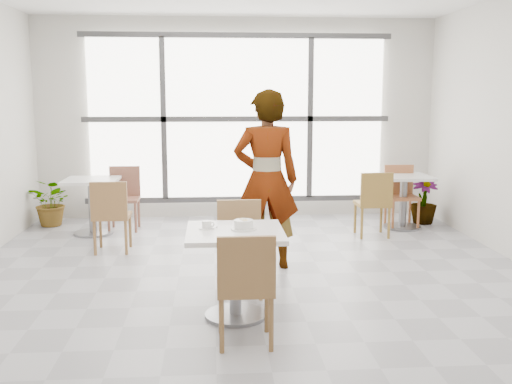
{
  "coord_description": "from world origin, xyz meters",
  "views": [
    {
      "loc": [
        -0.39,
        -5.45,
        1.85
      ],
      "look_at": [
        0.0,
        -0.3,
        1.0
      ],
      "focal_mm": 41.25,
      "sensor_mm": 36.0,
      "label": 1
    }
  ],
  "objects": [
    {
      "name": "wall_back",
      "position": [
        0.0,
        3.5,
        1.5
      ],
      "size": [
        6.0,
        0.0,
        6.0
      ],
      "primitive_type": "plane",
      "rotation": [
        1.57,
        0.0,
        0.0
      ],
      "color": "silver",
      "rests_on": "ground"
    },
    {
      "name": "bg_chair_left_far",
      "position": [
        -1.62,
        2.73,
        0.5
      ],
      "size": [
        0.42,
        0.42,
        0.87
      ],
      "color": "brown",
      "rests_on": "ground"
    },
    {
      "name": "chair_near",
      "position": [
        -0.15,
        -1.32,
        0.5
      ],
      "size": [
        0.42,
        0.42,
        0.87
      ],
      "rotation": [
        0.0,
        0.0,
        3.14
      ],
      "color": "brown",
      "rests_on": "ground"
    },
    {
      "name": "window",
      "position": [
        0.0,
        3.44,
        1.5
      ],
      "size": [
        4.6,
        0.07,
        2.52
      ],
      "color": "white",
      "rests_on": "ground"
    },
    {
      "name": "bg_chair_right_far",
      "position": [
        2.28,
        2.6,
        0.5
      ],
      "size": [
        0.42,
        0.42,
        0.87
      ],
      "color": "#A15E38",
      "rests_on": "ground"
    },
    {
      "name": "wall_front",
      "position": [
        0.0,
        -3.5,
        1.5
      ],
      "size": [
        6.0,
        0.0,
        6.0
      ],
      "primitive_type": "plane",
      "rotation": [
        -1.57,
        0.0,
        0.0
      ],
      "color": "silver",
      "rests_on": "ground"
    },
    {
      "name": "chair_far",
      "position": [
        -0.14,
        -0.07,
        0.5
      ],
      "size": [
        0.42,
        0.42,
        0.87
      ],
      "color": "#9C7549",
      "rests_on": "ground"
    },
    {
      "name": "plant_left",
      "position": [
        -2.67,
        2.99,
        0.34
      ],
      "size": [
        0.78,
        0.74,
        0.68
      ],
      "primitive_type": "imported",
      "rotation": [
        0.0,
        0.0,
        -0.42
      ],
      "color": "#4D7C45",
      "rests_on": "ground"
    },
    {
      "name": "plant_right",
      "position": [
        2.68,
        2.76,
        0.34
      ],
      "size": [
        0.42,
        0.42,
        0.68
      ],
      "primitive_type": "imported",
      "rotation": [
        0.0,
        0.0,
        -0.1
      ],
      "color": "#517840",
      "rests_on": "ground"
    },
    {
      "name": "bg_chair_left_near",
      "position": [
        -1.58,
        1.43,
        0.5
      ],
      "size": [
        0.42,
        0.42,
        0.87
      ],
      "rotation": [
        0.0,
        0.0,
        3.14
      ],
      "color": "olive",
      "rests_on": "ground"
    },
    {
      "name": "bg_table_right",
      "position": [
        2.28,
        2.47,
        0.49
      ],
      "size": [
        0.7,
        0.7,
        0.75
      ],
      "color": "silver",
      "rests_on": "ground"
    },
    {
      "name": "oatmeal_bowl",
      "position": [
        -0.13,
        -0.7,
        0.79
      ],
      "size": [
        0.21,
        0.21,
        0.1
      ],
      "color": "white",
      "rests_on": "main_table"
    },
    {
      "name": "floor",
      "position": [
        0.0,
        0.0,
        0.0
      ],
      "size": [
        7.0,
        7.0,
        0.0
      ],
      "primitive_type": "plane",
      "color": "#9E9EA5",
      "rests_on": "ground"
    },
    {
      "name": "person",
      "position": [
        0.19,
        0.73,
        0.96
      ],
      "size": [
        0.71,
        0.47,
        1.92
      ],
      "primitive_type": "imported",
      "rotation": [
        0.0,
        0.0,
        3.12
      ],
      "color": "black",
      "rests_on": "ground"
    },
    {
      "name": "main_table",
      "position": [
        -0.21,
        -0.72,
        0.52
      ],
      "size": [
        0.8,
        0.8,
        0.75
      ],
      "color": "white",
      "rests_on": "ground"
    },
    {
      "name": "bg_chair_right_near",
      "position": [
        1.72,
        1.98,
        0.5
      ],
      "size": [
        0.42,
        0.42,
        0.87
      ],
      "rotation": [
        0.0,
        0.0,
        3.14
      ],
      "color": "olive",
      "rests_on": "ground"
    },
    {
      "name": "coffee_cup",
      "position": [
        -0.44,
        -0.64,
        0.78
      ],
      "size": [
        0.16,
        0.13,
        0.07
      ],
      "color": "white",
      "rests_on": "main_table"
    },
    {
      "name": "bg_table_left",
      "position": [
        -2.0,
        2.43,
        0.49
      ],
      "size": [
        0.7,
        0.7,
        0.75
      ],
      "color": "white",
      "rests_on": "ground"
    }
  ]
}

